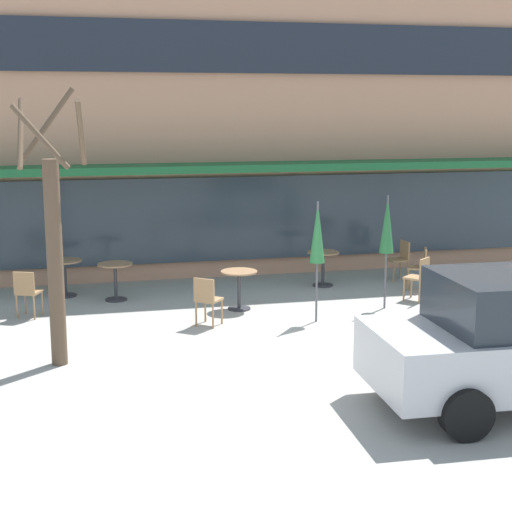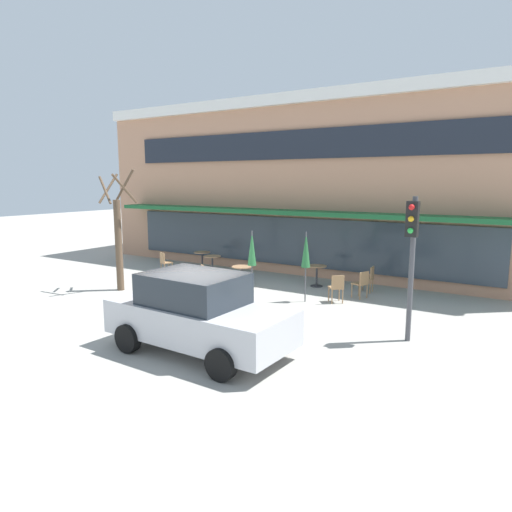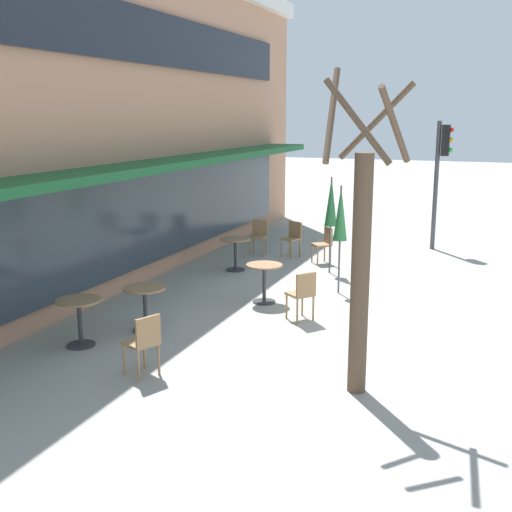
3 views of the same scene
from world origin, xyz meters
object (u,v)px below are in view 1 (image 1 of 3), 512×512
at_px(cafe_table_near_wall, 65,272).
at_px(cafe_chair_4, 207,298).
at_px(cafe_table_mid_patio, 323,263).
at_px(cafe_chair_1, 400,257).
at_px(cafe_table_by_tree, 115,275).
at_px(cafe_chair_2, 420,265).
at_px(cafe_chair_3, 419,275).
at_px(patio_umbrella_green_folded, 317,233).
at_px(cafe_chair_0, 27,290).
at_px(cafe_table_streetside, 239,283).
at_px(street_tree, 54,244).
at_px(patio_umbrella_cream_folded, 387,225).

height_order(cafe_table_near_wall, cafe_chair_4, cafe_chair_4).
distance_m(cafe_table_mid_patio, cafe_chair_1, 1.87).
xyz_separation_m(cafe_table_by_tree, cafe_chair_2, (6.40, -0.51, 0.01)).
bearing_deg(cafe_chair_3, cafe_chair_4, -169.55).
xyz_separation_m(cafe_chair_2, cafe_chair_3, (-0.46, -0.96, 0.00)).
xyz_separation_m(patio_umbrella_green_folded, cafe_chair_0, (-5.13, 1.48, -1.10)).
distance_m(cafe_table_near_wall, cafe_chair_2, 7.47).
bearing_deg(cafe_chair_2, cafe_chair_0, -176.70).
relative_size(cafe_table_streetside, cafe_chair_1, 0.85).
height_order(cafe_table_streetside, cafe_chair_3, cafe_chair_3).
relative_size(cafe_table_mid_patio, cafe_chair_3, 0.85).
bearing_deg(cafe_chair_0, cafe_table_by_tree, 30.41).
height_order(cafe_table_mid_patio, cafe_chair_3, cafe_chair_3).
height_order(cafe_table_streetside, cafe_table_mid_patio, same).
xyz_separation_m(cafe_chair_3, street_tree, (-7.01, -2.35, 1.33)).
distance_m(cafe_table_mid_patio, cafe_chair_3, 2.26).
relative_size(cafe_table_near_wall, street_tree, 0.18).
distance_m(cafe_table_by_tree, cafe_chair_4, 2.73).
bearing_deg(cafe_chair_2, cafe_table_streetside, -169.49).
bearing_deg(cafe_chair_4, street_tree, -149.04).
bearing_deg(patio_umbrella_cream_folded, cafe_chair_2, 44.57).
relative_size(cafe_table_mid_patio, patio_umbrella_cream_folded, 0.35).
relative_size(patio_umbrella_green_folded, cafe_chair_2, 2.47).
relative_size(cafe_chair_1, cafe_chair_3, 1.00).
distance_m(patio_umbrella_cream_folded, cafe_chair_2, 2.20).
distance_m(cafe_table_by_tree, cafe_chair_0, 1.93).
xyz_separation_m(cafe_table_by_tree, cafe_chair_3, (5.93, -1.47, 0.01)).
distance_m(cafe_table_streetside, patio_umbrella_green_folded, 2.01).
bearing_deg(cafe_chair_2, cafe_chair_1, 93.58).
xyz_separation_m(cafe_table_streetside, cafe_chair_1, (4.07, 1.67, 0.01)).
bearing_deg(patio_umbrella_cream_folded, cafe_chair_3, 22.78).
bearing_deg(cafe_chair_3, patio_umbrella_green_folded, -158.38).
xyz_separation_m(cafe_table_mid_patio, street_tree, (-5.55, -4.08, 1.34)).
relative_size(cafe_table_streetside, cafe_chair_4, 0.85).
xyz_separation_m(patio_umbrella_green_folded, cafe_chair_3, (2.48, 0.98, -1.10)).
xyz_separation_m(cafe_table_near_wall, cafe_table_by_tree, (0.99, -0.59, 0.00)).
height_order(cafe_chair_2, street_tree, street_tree).
bearing_deg(cafe_table_near_wall, cafe_chair_3, -16.55).
xyz_separation_m(cafe_table_mid_patio, cafe_chair_0, (-6.14, -1.24, 0.01)).
height_order(patio_umbrella_cream_folded, cafe_chair_0, patio_umbrella_cream_folded).
height_order(cafe_table_by_tree, cafe_chair_2, cafe_chair_2).
bearing_deg(cafe_chair_3, cafe_chair_2, 64.25).
relative_size(cafe_table_near_wall, cafe_table_mid_patio, 1.00).
distance_m(patio_umbrella_green_folded, cafe_chair_1, 4.20).
relative_size(cafe_table_by_tree, cafe_table_mid_patio, 1.00).
relative_size(patio_umbrella_green_folded, cafe_chair_1, 2.47).
xyz_separation_m(cafe_chair_0, cafe_chair_2, (8.06, 0.47, 0.00)).
xyz_separation_m(patio_umbrella_cream_folded, cafe_chair_1, (1.30, 2.24, -1.10)).
bearing_deg(cafe_table_mid_patio, street_tree, -143.68).
distance_m(cafe_table_near_wall, cafe_table_by_tree, 1.15).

